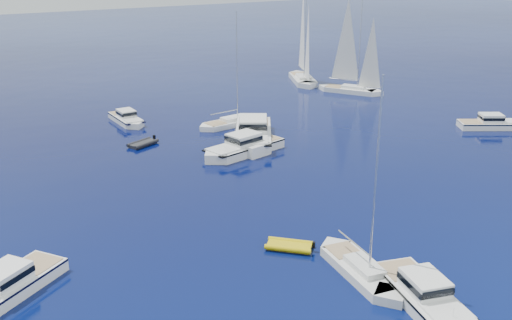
{
  "coord_description": "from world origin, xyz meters",
  "views": [
    {
      "loc": [
        -27.01,
        -17.5,
        20.39
      ],
      "look_at": [
        -0.62,
        26.7,
        2.2
      ],
      "focal_mm": 41.91,
      "sensor_mm": 36.0,
      "label": 1
    }
  ],
  "objects": [
    {
      "name": "motor_cruiser_horizon",
      "position": [
        -4.06,
        52.25,
        0.0
      ],
      "size": [
        2.66,
        8.04,
        2.09
      ],
      "primitive_type": null,
      "rotation": [
        0.0,
        0.0,
        3.17
      ],
      "color": "silver",
      "rests_on": "ground"
    },
    {
      "name": "sailboat_fore",
      "position": [
        -3.14,
        8.88,
        0.0
      ],
      "size": [
        3.87,
        9.86,
        14.11
      ],
      "primitive_type": null,
      "rotation": [
        0.0,
        0.0,
        3.0
      ],
      "color": "silver",
      "rests_on": "ground"
    },
    {
      "name": "tender_yellow",
      "position": [
        -5.23,
        14.3,
        0.0
      ],
      "size": [
        3.87,
        3.87,
        0.95
      ],
      "primitive_type": null,
      "rotation": [
        0.0,
        0.0,
        0.79
      ],
      "color": "gold",
      "rests_on": "ground"
    },
    {
      "name": "motor_cruiser_left",
      "position": [
        -23.9,
        18.17,
        0.0
      ],
      "size": [
        9.28,
        7.7,
        2.45
      ],
      "primitive_type": null,
      "rotation": [
        0.0,
        0.0,
        2.18
      ],
      "color": "white",
      "rests_on": "ground"
    },
    {
      "name": "tender_grey_far",
      "position": [
        -5.66,
        42.61,
        0.0
      ],
      "size": [
        4.03,
        3.19,
        0.95
      ],
      "primitive_type": null,
      "rotation": [
        0.0,
        0.0,
        1.97
      ],
      "color": "black",
      "rests_on": "ground"
    },
    {
      "name": "motor_cruiser_centre",
      "position": [
        2.38,
        34.58,
        0.0
      ],
      "size": [
        11.12,
        5.57,
        2.8
      ],
      "primitive_type": null,
      "rotation": [
        0.0,
        0.0,
        1.8
      ],
      "color": "silver",
      "rests_on": "ground"
    },
    {
      "name": "motor_cruiser_near",
      "position": [
        -2.23,
        4.05,
        0.0
      ],
      "size": [
        5.19,
        9.83,
        2.47
      ],
      "primitive_type": null,
      "rotation": [
        0.0,
        0.0,
        2.88
      ],
      "color": "silver",
      "rests_on": "ground"
    },
    {
      "name": "sailboat_sails_far",
      "position": [
        28.73,
        61.04,
        0.0
      ],
      "size": [
        7.87,
        12.42,
        17.92
      ],
      "primitive_type": null,
      "rotation": [
        0.0,
        0.0,
        2.72
      ],
      "color": "silver",
      "rests_on": "ground"
    },
    {
      "name": "motor_cruiser_distant",
      "position": [
        5.51,
        37.59,
        0.0
      ],
      "size": [
        10.25,
        13.3,
        3.45
      ],
      "primitive_type": null,
      "rotation": [
        0.0,
        0.0,
        2.6
      ],
      "color": "white",
      "rests_on": "ground"
    },
    {
      "name": "sailboat_sails_r",
      "position": [
        30.51,
        51.05,
        0.0
      ],
      "size": [
        7.97,
        10.55,
        15.71
      ],
      "primitive_type": null,
      "rotation": [
        0.0,
        0.0,
        3.69
      ],
      "color": "white",
      "rests_on": "ground"
    },
    {
      "name": "motor_cruiser_far_r",
      "position": [
        32.96,
        27.41,
        0.0
      ],
      "size": [
        8.74,
        6.64,
        2.26
      ],
      "primitive_type": null,
      "rotation": [
        0.0,
        0.0,
        4.18
      ],
      "color": "silver",
      "rests_on": "ground"
    },
    {
      "name": "sailboat_centre",
      "position": [
        6.55,
        44.65,
        0.0
      ],
      "size": [
        9.92,
        3.77,
        14.21
      ],
      "primitive_type": null,
      "rotation": [
        0.0,
        0.0,
        4.84
      ],
      "color": "white",
      "rests_on": "ground"
    }
  ]
}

